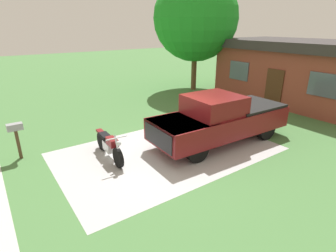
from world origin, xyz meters
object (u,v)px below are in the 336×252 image
(motorcycle, at_px, (109,145))
(shade_tree, at_px, (196,18))
(mailbox, at_px, (16,132))
(pickup_truck, at_px, (222,118))
(neighbor_house, at_px, (302,71))

(motorcycle, height_order, shade_tree, shade_tree)
(motorcycle, bearing_deg, mailbox, -124.64)
(pickup_truck, bearing_deg, motorcycle, -105.50)
(motorcycle, relative_size, shade_tree, 0.30)
(pickup_truck, xyz_separation_m, shade_tree, (-7.63, 5.04, 3.76))
(pickup_truck, height_order, mailbox, pickup_truck)
(neighbor_house, bearing_deg, motorcycle, -87.65)
(pickup_truck, bearing_deg, mailbox, -113.44)
(shade_tree, xyz_separation_m, neighbor_house, (5.97, 3.17, -2.93))
(mailbox, xyz_separation_m, shade_tree, (-4.73, 11.71, 3.74))
(motorcycle, distance_m, pickup_truck, 4.34)
(mailbox, relative_size, neighbor_house, 0.13)
(shade_tree, bearing_deg, mailbox, -68.00)
(motorcycle, height_order, pickup_truck, pickup_truck)
(mailbox, distance_m, shade_tree, 13.17)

